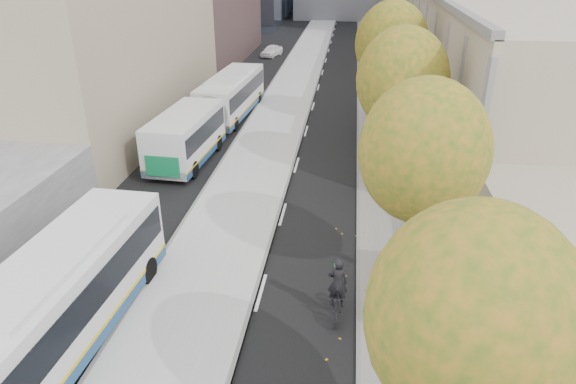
% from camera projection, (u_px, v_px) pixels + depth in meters
% --- Properties ---
extents(bus_platform, '(4.25, 150.00, 0.15)m').
position_uv_depth(bus_platform, '(283.00, 108.00, 39.19)').
color(bus_platform, '#B3B3B3').
rests_on(bus_platform, ground).
extents(sidewalk, '(4.75, 150.00, 0.08)m').
position_uv_depth(sidewalk, '(389.00, 112.00, 38.33)').
color(sidewalk, slate).
rests_on(sidewalk, ground).
extents(building_tan, '(18.00, 92.00, 8.00)m').
position_uv_depth(building_tan, '(475.00, 14.00, 61.34)').
color(building_tan, '#A69B86').
rests_on(building_tan, ground).
extents(bus_shelter, '(1.90, 4.40, 2.53)m').
position_uv_depth(bus_shelter, '(489.00, 272.00, 15.70)').
color(bus_shelter, '#383A3F').
rests_on(bus_shelter, sidewalk).
extents(tree_b, '(4.00, 4.00, 6.97)m').
position_uv_depth(tree_b, '(473.00, 319.00, 9.37)').
color(tree_b, black).
rests_on(tree_b, sidewalk).
extents(tree_c, '(4.20, 4.20, 7.28)m').
position_uv_depth(tree_c, '(424.00, 152.00, 16.44)').
color(tree_c, black).
rests_on(tree_c, sidewalk).
extents(tree_d, '(4.40, 4.40, 7.60)m').
position_uv_depth(tree_d, '(402.00, 80.00, 24.41)').
color(tree_d, black).
rests_on(tree_d, sidewalk).
extents(tree_e, '(4.60, 4.60, 7.92)m').
position_uv_depth(tree_e, '(392.00, 44.00, 32.37)').
color(tree_e, black).
rests_on(tree_e, sidewalk).
extents(bus_far, '(3.61, 17.40, 2.88)m').
position_uv_depth(bus_far, '(215.00, 110.00, 33.53)').
color(bus_far, silver).
rests_on(bus_far, ground).
extents(cyclist, '(0.66, 1.79, 2.28)m').
position_uv_depth(cyclist, '(337.00, 296.00, 16.81)').
color(cyclist, black).
rests_on(cyclist, ground).
extents(distant_car, '(2.40, 3.94, 1.25)m').
position_uv_depth(distant_car, '(272.00, 51.00, 57.86)').
color(distant_car, white).
rests_on(distant_car, ground).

